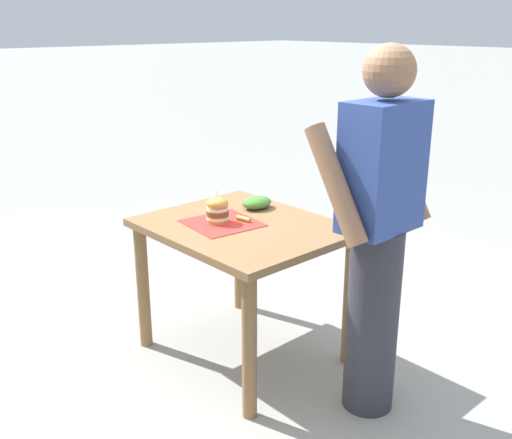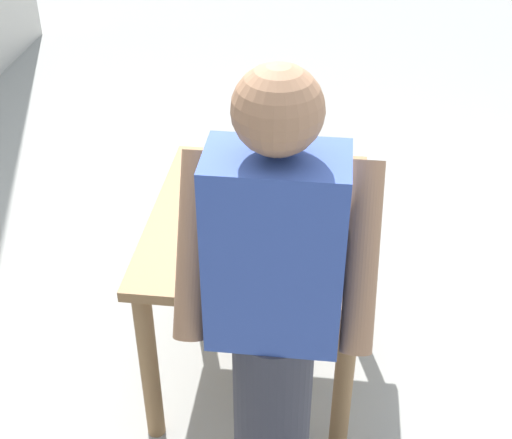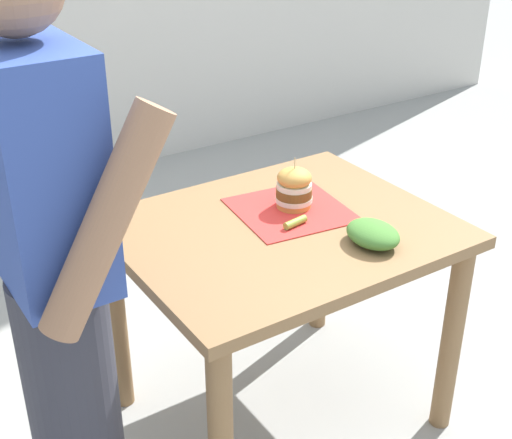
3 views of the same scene
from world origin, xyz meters
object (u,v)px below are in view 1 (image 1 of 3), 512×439
Objects in this scene: sandwich at (218,210)px; side_salad at (257,203)px; diner_across_table at (377,232)px; patio_table at (243,248)px; pickle_spear at (244,219)px.

side_salad is (-0.33, -0.05, -0.04)m from sandwich.
sandwich is 0.33m from side_salad.
sandwich is at bearing -76.05° from diner_across_table.
patio_table is 0.60× the size of diner_across_table.
diner_across_table is at bearing 82.90° from side_salad.
diner_across_table is at bearing 99.59° from patio_table.
pickle_spear reaches higher than patio_table.
pickle_spear is 0.25m from side_salad.
diner_across_table is (0.11, 0.91, 0.09)m from side_salad.
patio_table is at bearing -80.41° from diner_across_table.
pickle_spear is 0.05× the size of diner_across_table.
diner_across_table is (-0.21, 0.86, 0.05)m from sandwich.
patio_table is 0.81m from diner_across_table.
pickle_spear is at bearing -82.75° from diner_across_table.
sandwich is at bearing -33.87° from pickle_spear.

